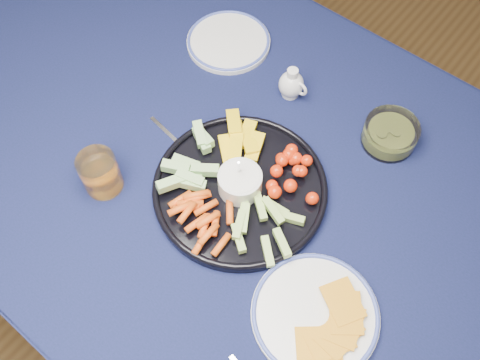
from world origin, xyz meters
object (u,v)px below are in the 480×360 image
Objects in this scene: pickle_bowl at (390,135)px; side_plate_extra at (228,41)px; juice_tumbler at (101,175)px; crudite_platter at (239,186)px; dining_table at (213,170)px; cheese_plate at (315,314)px; creamer_pitcher at (292,84)px.

pickle_bowl is 0.57× the size of side_plate_extra.
side_plate_extra is (-0.06, 0.48, -0.03)m from juice_tumbler.
dining_table is at bearing 158.27° from crudite_platter.
juice_tumbler is at bearing -83.33° from side_plate_extra.
pickle_bowl is (0.29, 0.26, 0.11)m from dining_table.
side_plate_extra is at bearing 142.71° from cheese_plate.
pickle_bowl is at bearing 42.13° from dining_table.
creamer_pitcher is 0.48m from juice_tumbler.
crudite_platter is 0.30m from cheese_plate.
dining_table is at bearing -137.87° from pickle_bowl.
juice_tumbler is (-0.51, -0.05, 0.03)m from cheese_plate.
crudite_platter is 0.36m from pickle_bowl.
crudite_platter is 3.85× the size of juice_tumbler.
pickle_bowl is 0.63m from juice_tumbler.
dining_table is 0.44m from cheese_plate.
side_plate_extra is at bearing 132.57° from crudite_platter.
pickle_bowl is 0.50× the size of cheese_plate.
dining_table is 20.29× the size of creamer_pitcher.
creamer_pitcher is at bearing 104.24° from crudite_platter.
crudite_platter is 4.49× the size of creamer_pitcher.
juice_tumbler is 0.46× the size of side_plate_extra.
juice_tumbler reaches higher than side_plate_extra.
crudite_platter is at bearing -21.73° from dining_table.
pickle_bowl is at bearing 49.32° from juice_tumbler.
dining_table is 17.41× the size of juice_tumbler.
juice_tumbler is at bearing -144.28° from crudite_platter.
creamer_pitcher is 0.25m from pickle_bowl.
crudite_platter is 0.43m from side_plate_extra.
side_plate_extra is (-0.22, 0.03, -0.03)m from creamer_pitcher.
dining_table is at bearing -100.33° from creamer_pitcher.
pickle_bowl reaches higher than side_plate_extra.
juice_tumbler reaches higher than cheese_plate.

